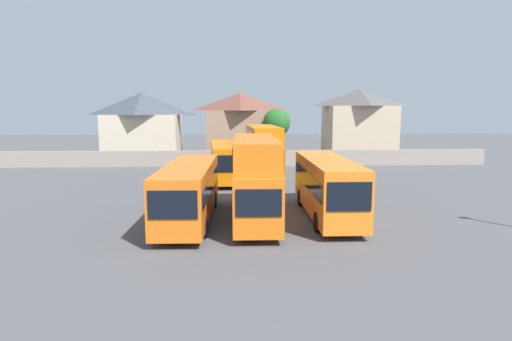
# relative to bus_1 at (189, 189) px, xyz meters

# --- Properties ---
(ground) EXTENTS (140.00, 140.00, 0.00)m
(ground) POSITION_rel_bus_1_xyz_m (4.08, 18.20, -1.90)
(ground) COLOR #4C4C4F
(depot_boundary_wall) EXTENTS (56.00, 0.50, 1.80)m
(depot_boundary_wall) POSITION_rel_bus_1_xyz_m (4.08, 24.32, -1.00)
(depot_boundary_wall) COLOR gray
(depot_boundary_wall) RESTS_ON ground
(bus_1) EXTENTS (2.90, 11.18, 3.32)m
(bus_1) POSITION_rel_bus_1_xyz_m (0.00, 0.00, 0.00)
(bus_1) COLOR orange
(bus_1) RESTS_ON ground
(bus_2) EXTENTS (2.68, 10.14, 4.87)m
(bus_2) POSITION_rel_bus_1_xyz_m (3.88, -0.08, 0.84)
(bus_2) COLOR orange
(bus_2) RESTS_ON ground
(bus_3) EXTENTS (2.64, 10.45, 3.54)m
(bus_3) POSITION_rel_bus_1_xyz_m (8.26, 0.44, 0.12)
(bus_3) COLOR orange
(bus_3) RESTS_ON ground
(bus_4) EXTENTS (3.29, 11.30, 3.35)m
(bus_4) POSITION_rel_bus_1_xyz_m (1.84, 14.63, 0.02)
(bus_4) COLOR orange
(bus_4) RESTS_ON ground
(bus_5) EXTENTS (2.96, 10.43, 4.96)m
(bus_5) POSITION_rel_bus_1_xyz_m (5.31, 14.68, 0.89)
(bus_5) COLOR orange
(bus_5) RESTS_ON ground
(house_terrace_left) EXTENTS (9.91, 6.63, 8.61)m
(house_terrace_left) POSITION_rel_bus_1_xyz_m (-9.39, 32.09, 2.49)
(house_terrace_left) COLOR beige
(house_terrace_left) RESTS_ON ground
(house_terrace_centre) EXTENTS (8.89, 6.91, 8.57)m
(house_terrace_centre) POSITION_rel_bus_1_xyz_m (3.39, 31.26, 2.47)
(house_terrace_centre) COLOR #9E7A60
(house_terrace_centre) RESTS_ON ground
(house_terrace_right) EXTENTS (9.23, 7.64, 9.22)m
(house_terrace_right) POSITION_rel_bus_1_xyz_m (19.54, 33.11, 2.79)
(house_terrace_right) COLOR #C6B293
(house_terrace_right) RESTS_ON ground
(tree_left_of_lot) EXTENTS (3.32, 3.32, 6.56)m
(tree_left_of_lot) POSITION_rel_bus_1_xyz_m (7.71, 26.82, 2.89)
(tree_left_of_lot) COLOR brown
(tree_left_of_lot) RESTS_ON ground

